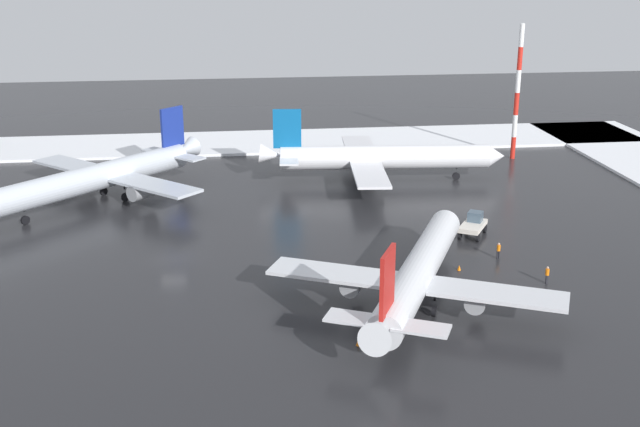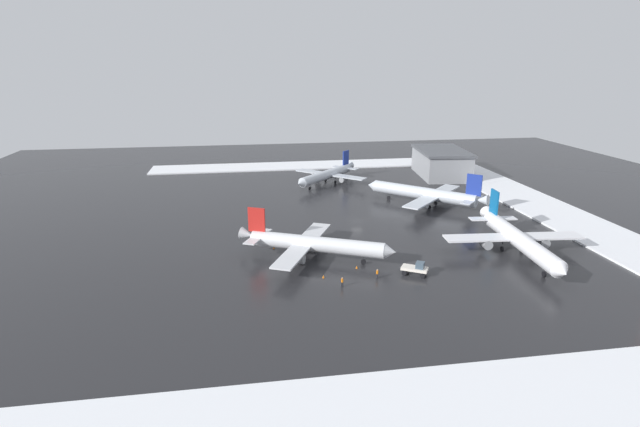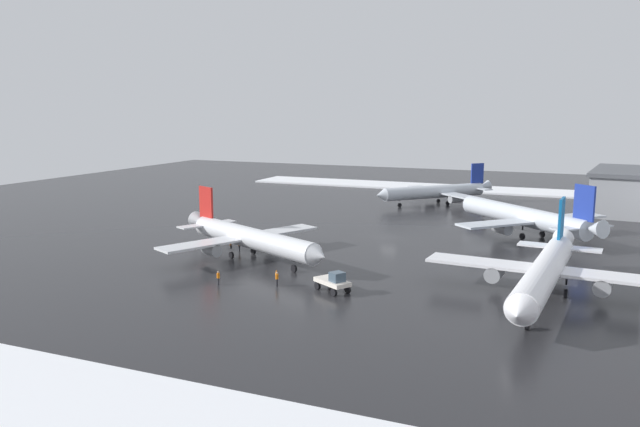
{
  "view_description": "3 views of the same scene",
  "coord_description": "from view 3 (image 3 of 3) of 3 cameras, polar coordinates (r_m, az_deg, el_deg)",
  "views": [
    {
      "loc": [
        -5.53,
        77.08,
        29.79
      ],
      "look_at": [
        -14.72,
        3.04,
        5.22
      ],
      "focal_mm": 45.0,
      "sensor_mm": 36.0,
      "label": 1
    },
    {
      "loc": [
        -110.25,
        26.58,
        36.15
      ],
      "look_at": [
        -7.16,
        10.11,
        4.44
      ],
      "focal_mm": 28.0,
      "sensor_mm": 36.0,
      "label": 2
    },
    {
      "loc": [
        -97.57,
        -28.91,
        21.11
      ],
      "look_at": [
        -10.5,
        7.91,
        5.12
      ],
      "focal_mm": 35.0,
      "sensor_mm": 36.0,
      "label": 3
    }
  ],
  "objects": [
    {
      "name": "airplane_far_rear",
      "position": [
        140.32,
        10.62,
        1.98
      ],
      "size": [
        23.61,
        22.71,
        8.79
      ],
      "rotation": [
        0.0,
        0.0,
        2.39
      ],
      "color": "silver",
      "rests_on": "ground_plane"
    },
    {
      "name": "pushback_tug",
      "position": [
        72.82,
        1.26,
        -6.2
      ],
      "size": [
        4.27,
        5.07,
        2.5
      ],
      "rotation": [
        0.0,
        0.0,
        4.16
      ],
      "color": "silver",
      "rests_on": "ground_plane"
    },
    {
      "name": "traffic_cone_near_nose",
      "position": [
        98.19,
        -8.17,
        -2.75
      ],
      "size": [
        0.36,
        0.36,
        0.55
      ],
      "primitive_type": "cone",
      "color": "orange",
      "rests_on": "ground_plane"
    },
    {
      "name": "snow_bank_left",
      "position": [
        46.98,
        -19.17,
        -17.38
      ],
      "size": [
        14.0,
        116.0,
        0.41
      ],
      "primitive_type": "cube",
      "color": "white",
      "rests_on": "ground_plane"
    },
    {
      "name": "cargo_hangar",
      "position": [
        142.54,
        26.64,
        1.87
      ],
      "size": [
        26.52,
        17.69,
        8.8
      ],
      "rotation": [
        0.0,
        0.0,
        -0.11
      ],
      "color": "gray",
      "rests_on": "ground_plane"
    },
    {
      "name": "airplane_foreground_jet",
      "position": [
        88.72,
        -6.46,
        -2.2
      ],
      "size": [
        24.75,
        29.1,
        9.23
      ],
      "rotation": [
        0.0,
        0.0,
        4.27
      ],
      "color": "silver",
      "rests_on": "ground_plane"
    },
    {
      "name": "airplane_parked_portside",
      "position": [
        73.53,
        19.9,
        -5.02
      ],
      "size": [
        33.42,
        27.75,
        9.92
      ],
      "rotation": [
        0.0,
        0.0,
        3.06
      ],
      "color": "white",
      "rests_on": "ground_plane"
    },
    {
      "name": "ground_crew_by_nose_gear",
      "position": [
        76.64,
        -9.28,
        -5.76
      ],
      "size": [
        0.36,
        0.36,
        1.71
      ],
      "rotation": [
        0.0,
        0.0,
        5.52
      ],
      "color": "black",
      "rests_on": "ground_plane"
    },
    {
      "name": "airplane_parked_starboard",
      "position": [
        109.07,
        18.22,
        -0.28
      ],
      "size": [
        26.11,
        26.65,
        10.01
      ],
      "rotation": [
        0.0,
        0.0,
        0.8
      ],
      "color": "silver",
      "rests_on": "ground_plane"
    },
    {
      "name": "traffic_cone_wingtip_side",
      "position": [
        81.4,
        -9.27,
        -5.36
      ],
      "size": [
        0.36,
        0.36,
        0.55
      ],
      "primitive_type": "cone",
      "color": "orange",
      "rests_on": "ground_plane"
    },
    {
      "name": "traffic_cone_mid_line",
      "position": [
        80.85,
        -4.01,
        -5.35
      ],
      "size": [
        0.36,
        0.36,
        0.55
      ],
      "primitive_type": "cone",
      "color": "orange",
      "rests_on": "ground_plane"
    },
    {
      "name": "snow_bank_right",
      "position": [
        168.39,
        12.86,
        2.23
      ],
      "size": [
        14.0,
        116.0,
        0.41
      ],
      "primitive_type": "cube",
      "color": "white",
      "rests_on": "ground_plane"
    },
    {
      "name": "ground_crew_mid_apron",
      "position": [
        93.91,
        -7.4,
        -2.86
      ],
      "size": [
        0.36,
        0.36,
        1.71
      ],
      "rotation": [
        0.0,
        0.0,
        2.25
      ],
      "color": "black",
      "rests_on": "ground_plane"
    },
    {
      "name": "ground_plane",
      "position": [
        103.93,
        6.29,
        -2.17
      ],
      "size": [
        240.0,
        240.0,
        0.0
      ],
      "primitive_type": "plane",
      "color": "#232326"
    },
    {
      "name": "ground_crew_beside_wing",
      "position": [
        75.42,
        -3.96,
        -5.91
      ],
      "size": [
        0.36,
        0.36,
        1.71
      ],
      "rotation": [
        0.0,
        0.0,
        1.85
      ],
      "color": "black",
      "rests_on": "ground_plane"
    }
  ]
}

